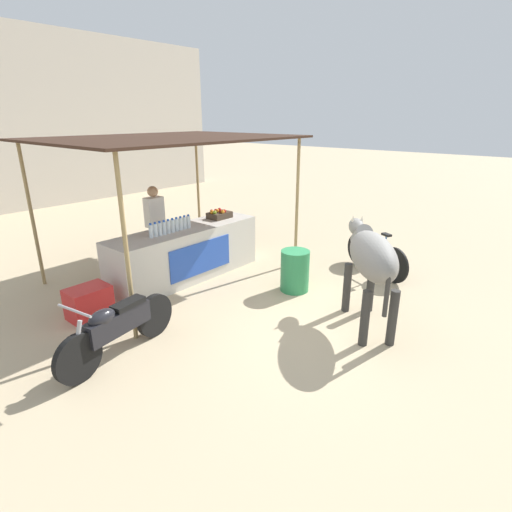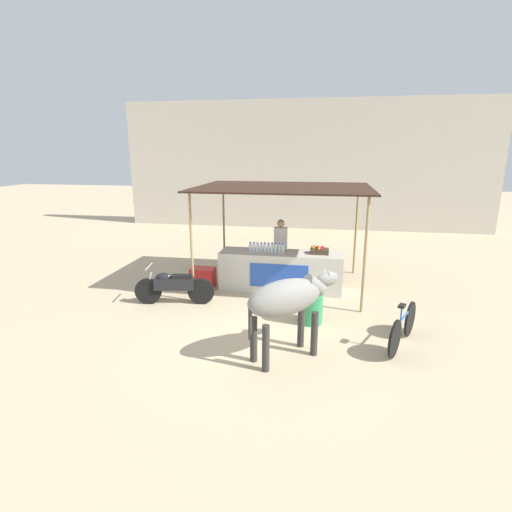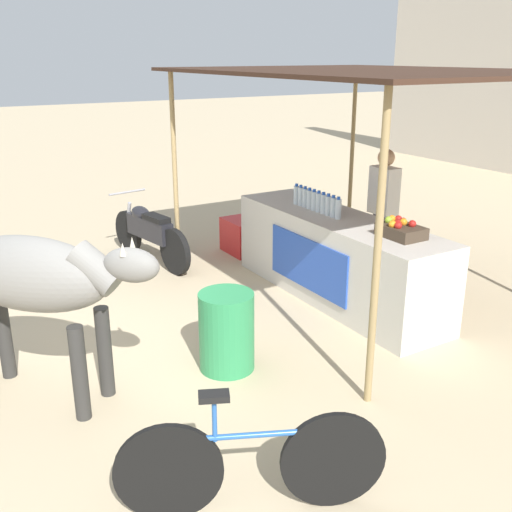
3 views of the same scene
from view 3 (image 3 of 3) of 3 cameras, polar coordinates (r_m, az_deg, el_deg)
name	(u,v)px [view 3 (image 3 of 3)]	position (r m, az deg, el deg)	size (l,w,h in m)	color
ground_plane	(159,340)	(6.06, -9.26, -7.93)	(60.00, 60.00, 0.00)	tan
stall_counter	(336,258)	(6.91, 7.64, -0.16)	(3.00, 0.82, 0.96)	beige
stall_awning	(367,79)	(6.74, 10.49, 16.24)	(4.20, 3.20, 2.54)	#382319
water_bottle_row	(316,201)	(6.98, 5.77, 5.20)	(0.88, 0.07, 0.25)	silver
fruit_crate	(401,230)	(6.12, 13.61, 2.45)	(0.44, 0.32, 0.18)	#3F3326
vendor_behind_counter	(382,216)	(7.34, 11.93, 3.75)	(0.34, 0.22, 1.65)	#383842
cooler_box	(243,236)	(8.49, -1.25, 1.92)	(0.60, 0.44, 0.48)	red
water_barrel	(227,331)	(5.35, -2.82, -7.17)	(0.49, 0.49, 0.72)	#2D8C51
cow	(37,280)	(4.93, -20.12, -2.18)	(1.60, 1.49, 1.44)	gray
motorcycle_parked	(149,232)	(8.17, -10.15, 2.31)	(1.79, 0.56, 0.90)	black
bicycle_leaning	(251,464)	(3.82, -0.46, -19.16)	(0.72, 1.53, 0.85)	black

